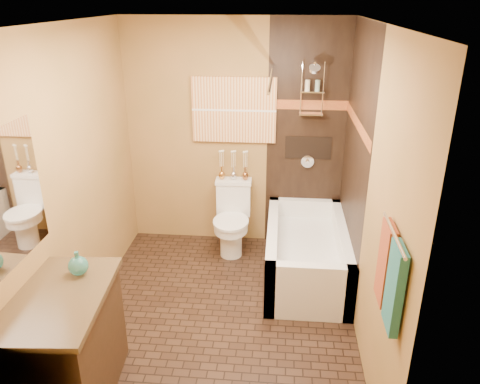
# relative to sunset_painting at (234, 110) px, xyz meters

# --- Properties ---
(floor) EXTENTS (3.00, 3.00, 0.00)m
(floor) POSITION_rel_sunset_painting_xyz_m (0.01, -1.48, -1.55)
(floor) COLOR black
(floor) RESTS_ON ground
(wall_left) EXTENTS (0.02, 3.00, 2.50)m
(wall_left) POSITION_rel_sunset_painting_xyz_m (-1.19, -1.48, -0.30)
(wall_left) COLOR #A87541
(wall_left) RESTS_ON floor
(wall_right) EXTENTS (0.02, 3.00, 2.50)m
(wall_right) POSITION_rel_sunset_painting_xyz_m (1.21, -1.48, -0.30)
(wall_right) COLOR #A87541
(wall_right) RESTS_ON floor
(wall_back) EXTENTS (2.40, 0.02, 2.50)m
(wall_back) POSITION_rel_sunset_painting_xyz_m (0.01, 0.02, -0.30)
(wall_back) COLOR #A87541
(wall_back) RESTS_ON floor
(wall_front) EXTENTS (2.40, 0.02, 2.50)m
(wall_front) POSITION_rel_sunset_painting_xyz_m (0.01, -2.98, -0.30)
(wall_front) COLOR #A87541
(wall_front) RESTS_ON floor
(ceiling) EXTENTS (3.00, 3.00, 0.00)m
(ceiling) POSITION_rel_sunset_painting_xyz_m (0.01, -1.48, 0.95)
(ceiling) COLOR silver
(ceiling) RESTS_ON wall_back
(alcove_tile_back) EXTENTS (0.85, 0.01, 2.50)m
(alcove_tile_back) POSITION_rel_sunset_painting_xyz_m (0.78, 0.01, -0.30)
(alcove_tile_back) COLOR black
(alcove_tile_back) RESTS_ON wall_back
(alcove_tile_right) EXTENTS (0.01, 1.50, 2.50)m
(alcove_tile_right) POSITION_rel_sunset_painting_xyz_m (1.20, -0.73, -0.30)
(alcove_tile_right) COLOR black
(alcove_tile_right) RESTS_ON wall_right
(mosaic_band_back) EXTENTS (0.85, 0.01, 0.10)m
(mosaic_band_back) POSITION_rel_sunset_painting_xyz_m (0.78, 0.00, 0.07)
(mosaic_band_back) COLOR maroon
(mosaic_band_back) RESTS_ON alcove_tile_back
(mosaic_band_right) EXTENTS (0.01, 1.50, 0.10)m
(mosaic_band_right) POSITION_rel_sunset_painting_xyz_m (1.19, -0.73, 0.07)
(mosaic_band_right) COLOR maroon
(mosaic_band_right) RESTS_ON alcove_tile_right
(alcove_niche) EXTENTS (0.50, 0.01, 0.25)m
(alcove_niche) POSITION_rel_sunset_painting_xyz_m (0.81, 0.01, -0.40)
(alcove_niche) COLOR black
(alcove_niche) RESTS_ON alcove_tile_back
(shower_fixtures) EXTENTS (0.24, 0.33, 1.16)m
(shower_fixtures) POSITION_rel_sunset_painting_xyz_m (0.81, -0.10, 0.12)
(shower_fixtures) COLOR silver
(shower_fixtures) RESTS_ON floor
(curtain_rod) EXTENTS (0.03, 1.55, 0.03)m
(curtain_rod) POSITION_rel_sunset_painting_xyz_m (0.41, -0.73, 0.47)
(curtain_rod) COLOR silver
(curtain_rod) RESTS_ON wall_back
(towel_bar) EXTENTS (0.02, 0.55, 0.02)m
(towel_bar) POSITION_rel_sunset_painting_xyz_m (1.16, -2.53, -0.10)
(towel_bar) COLOR silver
(towel_bar) RESTS_ON wall_right
(towel_teal) EXTENTS (0.05, 0.22, 0.52)m
(towel_teal) POSITION_rel_sunset_painting_xyz_m (1.17, -2.66, -0.37)
(towel_teal) COLOR #1C605E
(towel_teal) RESTS_ON towel_bar
(towel_rust) EXTENTS (0.05, 0.22, 0.52)m
(towel_rust) POSITION_rel_sunset_painting_xyz_m (1.17, -2.40, -0.37)
(towel_rust) COLOR maroon
(towel_rust) RESTS_ON towel_bar
(sunset_painting) EXTENTS (0.90, 0.04, 0.70)m
(sunset_painting) POSITION_rel_sunset_painting_xyz_m (0.00, 0.00, 0.00)
(sunset_painting) COLOR #C7682E
(sunset_painting) RESTS_ON wall_back
(bathtub) EXTENTS (0.80, 1.50, 0.55)m
(bathtub) POSITION_rel_sunset_painting_xyz_m (0.81, -0.73, -1.33)
(bathtub) COLOR white
(bathtub) RESTS_ON floor
(toilet) EXTENTS (0.40, 0.59, 0.79)m
(toilet) POSITION_rel_sunset_painting_xyz_m (-0.00, -0.26, -1.15)
(toilet) COLOR white
(toilet) RESTS_ON floor
(vanity) EXTENTS (0.67, 1.02, 0.87)m
(vanity) POSITION_rel_sunset_painting_xyz_m (-0.92, -2.48, -1.11)
(vanity) COLOR black
(vanity) RESTS_ON floor
(teal_bottle) EXTENTS (0.16, 0.16, 0.22)m
(teal_bottle) POSITION_rel_sunset_painting_xyz_m (-0.87, -2.22, -0.59)
(teal_bottle) COLOR #297D75
(teal_bottle) RESTS_ON vanity
(bud_vases) EXTENTS (0.33, 0.07, 0.33)m
(bud_vases) POSITION_rel_sunset_painting_xyz_m (-0.00, -0.08, -0.59)
(bud_vases) COLOR #C3863C
(bud_vases) RESTS_ON toilet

